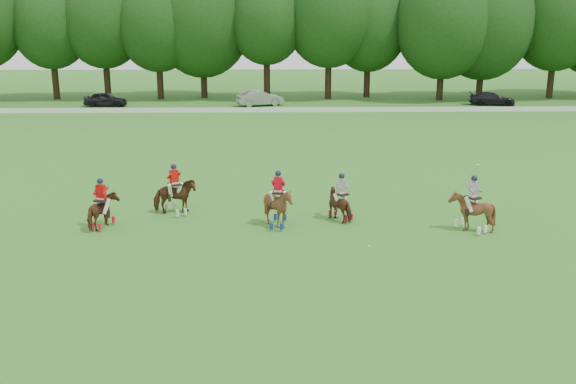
{
  "coord_description": "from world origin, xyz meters",
  "views": [
    {
      "loc": [
        0.5,
        -22.05,
        8.54
      ],
      "look_at": [
        1.16,
        4.2,
        1.4
      ],
      "focal_mm": 40.0,
      "sensor_mm": 36.0,
      "label": 1
    }
  ],
  "objects_px": {
    "car_right": "(492,99)",
    "polo_red_b": "(175,196)",
    "car_mid": "(260,98)",
    "polo_red_a": "(102,210)",
    "polo_stripe_b": "(472,211)",
    "polo_ball": "(369,246)",
    "polo_red_c": "(278,206)",
    "car_left": "(106,99)",
    "polo_stripe_a": "(341,204)"
  },
  "relations": [
    {
      "from": "car_mid",
      "to": "polo_red_c",
      "type": "relative_size",
      "value": 1.9
    },
    {
      "from": "polo_red_a",
      "to": "car_left",
      "type": "bearing_deg",
      "value": 103.76
    },
    {
      "from": "polo_red_c",
      "to": "polo_stripe_b",
      "type": "distance_m",
      "value": 8.01
    },
    {
      "from": "car_right",
      "to": "polo_stripe_a",
      "type": "relative_size",
      "value": 2.15
    },
    {
      "from": "car_mid",
      "to": "polo_ball",
      "type": "distance_m",
      "value": 41.69
    },
    {
      "from": "car_right",
      "to": "polo_red_c",
      "type": "distance_m",
      "value": 44.58
    },
    {
      "from": "car_mid",
      "to": "polo_red_c",
      "type": "distance_m",
      "value": 38.76
    },
    {
      "from": "car_right",
      "to": "polo_red_a",
      "type": "xyz_separation_m",
      "value": [
        -29.42,
        -38.7,
        0.11
      ]
    },
    {
      "from": "polo_stripe_b",
      "to": "polo_stripe_a",
      "type": "bearing_deg",
      "value": 162.71
    },
    {
      "from": "polo_red_a",
      "to": "polo_ball",
      "type": "xyz_separation_m",
      "value": [
        10.84,
        -2.69,
        -0.72
      ]
    },
    {
      "from": "car_mid",
      "to": "polo_ball",
      "type": "height_order",
      "value": "car_mid"
    },
    {
      "from": "polo_red_b",
      "to": "polo_red_c",
      "type": "bearing_deg",
      "value": -22.9
    },
    {
      "from": "car_mid",
      "to": "car_right",
      "type": "bearing_deg",
      "value": -109.69
    },
    {
      "from": "polo_red_a",
      "to": "polo_stripe_b",
      "type": "distance_m",
      "value": 15.36
    },
    {
      "from": "polo_red_a",
      "to": "polo_stripe_a",
      "type": "xyz_separation_m",
      "value": [
        10.11,
        0.85,
        -0.02
      ]
    },
    {
      "from": "polo_red_a",
      "to": "polo_ball",
      "type": "bearing_deg",
      "value": -13.95
    },
    {
      "from": "car_left",
      "to": "polo_ball",
      "type": "xyz_separation_m",
      "value": [
        20.31,
        -41.39,
        -0.67
      ]
    },
    {
      "from": "polo_stripe_a",
      "to": "polo_red_a",
      "type": "bearing_deg",
      "value": -175.2
    },
    {
      "from": "polo_stripe_a",
      "to": "polo_stripe_b",
      "type": "xyz_separation_m",
      "value": [
        5.24,
        -1.63,
        0.11
      ]
    },
    {
      "from": "car_mid",
      "to": "polo_stripe_a",
      "type": "bearing_deg",
      "value": 166.62
    },
    {
      "from": "car_mid",
      "to": "polo_red_a",
      "type": "bearing_deg",
      "value": 151.61
    },
    {
      "from": "polo_red_a",
      "to": "polo_stripe_b",
      "type": "height_order",
      "value": "polo_stripe_b"
    },
    {
      "from": "polo_red_a",
      "to": "polo_red_b",
      "type": "distance_m",
      "value": 3.36
    },
    {
      "from": "car_right",
      "to": "polo_stripe_b",
      "type": "distance_m",
      "value": 41.92
    },
    {
      "from": "car_mid",
      "to": "polo_red_a",
      "type": "xyz_separation_m",
      "value": [
        -5.92,
        -38.7,
        -0.0
      ]
    },
    {
      "from": "car_left",
      "to": "polo_stripe_b",
      "type": "xyz_separation_m",
      "value": [
        24.82,
        -39.48,
        0.14
      ]
    },
    {
      "from": "polo_stripe_b",
      "to": "polo_ball",
      "type": "relative_size",
      "value": 32.24
    },
    {
      "from": "car_right",
      "to": "polo_ball",
      "type": "xyz_separation_m",
      "value": [
        -18.59,
        -41.39,
        -0.61
      ]
    },
    {
      "from": "polo_red_c",
      "to": "car_right",
      "type": "bearing_deg",
      "value": 60.34
    },
    {
      "from": "car_left",
      "to": "polo_stripe_b",
      "type": "height_order",
      "value": "polo_stripe_b"
    },
    {
      "from": "polo_stripe_b",
      "to": "car_mid",
      "type": "bearing_deg",
      "value": 103.41
    },
    {
      "from": "car_right",
      "to": "polo_red_b",
      "type": "distance_m",
      "value": 45.44
    },
    {
      "from": "car_right",
      "to": "polo_stripe_a",
      "type": "height_order",
      "value": "polo_stripe_a"
    },
    {
      "from": "polo_red_a",
      "to": "polo_stripe_a",
      "type": "distance_m",
      "value": 10.14
    },
    {
      "from": "car_left",
      "to": "polo_red_c",
      "type": "height_order",
      "value": "polo_red_c"
    },
    {
      "from": "car_right",
      "to": "polo_red_b",
      "type": "bearing_deg",
      "value": 153.36
    },
    {
      "from": "polo_red_a",
      "to": "polo_stripe_a",
      "type": "relative_size",
      "value": 1.02
    },
    {
      "from": "polo_red_a",
      "to": "polo_red_c",
      "type": "xyz_separation_m",
      "value": [
        7.37,
        -0.03,
        0.13
      ]
    },
    {
      "from": "polo_red_a",
      "to": "polo_stripe_a",
      "type": "height_order",
      "value": "polo_red_a"
    },
    {
      "from": "polo_stripe_b",
      "to": "car_right",
      "type": "bearing_deg",
      "value": 70.37
    },
    {
      "from": "car_left",
      "to": "car_right",
      "type": "bearing_deg",
      "value": -89.32
    },
    {
      "from": "polo_stripe_a",
      "to": "polo_ball",
      "type": "height_order",
      "value": "polo_stripe_a"
    },
    {
      "from": "car_left",
      "to": "car_right",
      "type": "xyz_separation_m",
      "value": [
        38.9,
        0.0,
        -0.06
      ]
    },
    {
      "from": "polo_red_c",
      "to": "polo_stripe_b",
      "type": "height_order",
      "value": "polo_stripe_b"
    },
    {
      "from": "car_left",
      "to": "car_right",
      "type": "relative_size",
      "value": 0.93
    },
    {
      "from": "polo_red_b",
      "to": "polo_red_c",
      "type": "height_order",
      "value": "polo_red_c"
    },
    {
      "from": "car_left",
      "to": "polo_red_b",
      "type": "distance_m",
      "value": 38.77
    },
    {
      "from": "polo_red_b",
      "to": "polo_stripe_b",
      "type": "xyz_separation_m",
      "value": [
        12.58,
        -2.7,
        0.03
      ]
    },
    {
      "from": "polo_red_b",
      "to": "polo_ball",
      "type": "xyz_separation_m",
      "value": [
        8.08,
        -4.61,
        -0.78
      ]
    },
    {
      "from": "car_left",
      "to": "car_right",
      "type": "distance_m",
      "value": 38.9
    }
  ]
}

